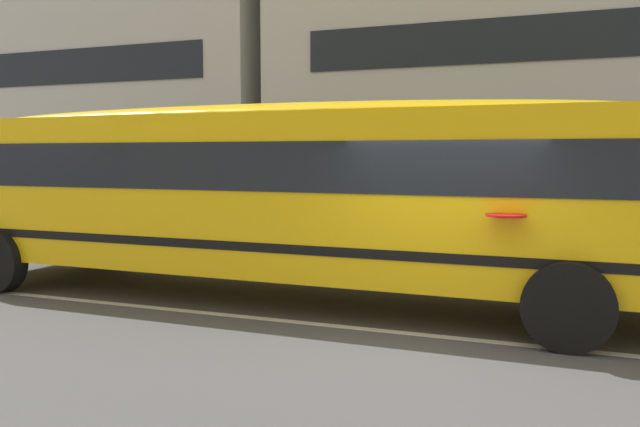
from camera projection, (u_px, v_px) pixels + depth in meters
name	position (u px, v px, depth m)	size (l,w,h in m)	color
ground_plane	(441.00, 337.00, 8.43)	(400.00, 400.00, 0.00)	#4C4C4F
sidewalk_far	(503.00, 256.00, 15.15)	(120.00, 3.00, 0.01)	gray
lane_centreline	(441.00, 337.00, 8.43)	(110.00, 0.16, 0.01)	silver
school_bus	(288.00, 185.00, 10.46)	(13.93, 3.37, 3.11)	yellow
apartment_block_far_left	(146.00, 50.00, 27.27)	(15.43, 12.47, 13.30)	#B7B7B2
apartment_block_far_centre	(622.00, 18.00, 20.92)	(19.17, 12.88, 13.30)	#B7B7B2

